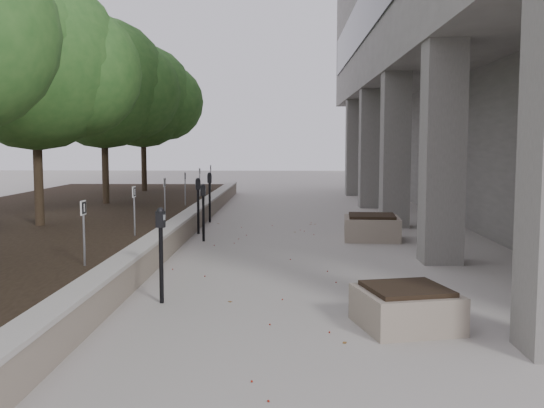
# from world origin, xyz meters

# --- Properties ---
(ground) EXTENTS (90.00, 90.00, 0.00)m
(ground) POSITION_xyz_m (0.00, 0.00, 0.00)
(ground) COLOR #A8A29A
(ground) RESTS_ON ground
(retaining_wall) EXTENTS (0.39, 26.00, 0.50)m
(retaining_wall) POSITION_xyz_m (-1.82, 9.00, 0.25)
(retaining_wall) COLOR gray
(retaining_wall) RESTS_ON ground
(planting_bed) EXTENTS (7.00, 26.00, 0.40)m
(planting_bed) POSITION_xyz_m (-5.50, 9.00, 0.20)
(planting_bed) COLOR #2D2116
(planting_bed) RESTS_ON ground
(crabapple_tree_3) EXTENTS (4.60, 4.00, 5.44)m
(crabapple_tree_3) POSITION_xyz_m (-4.80, 8.00, 3.12)
(crabapple_tree_3) COLOR #2E6125
(crabapple_tree_3) RESTS_ON planting_bed
(crabapple_tree_4) EXTENTS (4.60, 4.00, 5.44)m
(crabapple_tree_4) POSITION_xyz_m (-4.80, 13.00, 3.12)
(crabapple_tree_4) COLOR #2E6125
(crabapple_tree_4) RESTS_ON planting_bed
(crabapple_tree_5) EXTENTS (4.60, 4.00, 5.44)m
(crabapple_tree_5) POSITION_xyz_m (-4.80, 18.00, 3.12)
(crabapple_tree_5) COLOR #2E6125
(crabapple_tree_5) RESTS_ON planting_bed
(parking_sign_3) EXTENTS (0.04, 0.22, 0.96)m
(parking_sign_3) POSITION_xyz_m (-2.35, 3.50, 0.88)
(parking_sign_3) COLOR black
(parking_sign_3) RESTS_ON planting_bed
(parking_sign_4) EXTENTS (0.04, 0.22, 0.96)m
(parking_sign_4) POSITION_xyz_m (-2.35, 6.50, 0.88)
(parking_sign_4) COLOR black
(parking_sign_4) RESTS_ON planting_bed
(parking_sign_5) EXTENTS (0.04, 0.22, 0.96)m
(parking_sign_5) POSITION_xyz_m (-2.35, 9.50, 0.88)
(parking_sign_5) COLOR black
(parking_sign_5) RESTS_ON planting_bed
(parking_sign_6) EXTENTS (0.04, 0.22, 0.96)m
(parking_sign_6) POSITION_xyz_m (-2.35, 12.50, 0.88)
(parking_sign_6) COLOR black
(parking_sign_6) RESTS_ON planting_bed
(parking_sign_7) EXTENTS (0.04, 0.22, 0.96)m
(parking_sign_7) POSITION_xyz_m (-2.35, 15.50, 0.88)
(parking_sign_7) COLOR black
(parking_sign_7) RESTS_ON planting_bed
(parking_sign_8) EXTENTS (0.04, 0.22, 0.96)m
(parking_sign_8) POSITION_xyz_m (-2.35, 18.50, 0.88)
(parking_sign_8) COLOR black
(parking_sign_8) RESTS_ON planting_bed
(parking_meter_2) EXTENTS (0.15, 0.13, 1.32)m
(parking_meter_2) POSITION_xyz_m (-1.11, 2.94, 0.66)
(parking_meter_2) COLOR black
(parking_meter_2) RESTS_ON ground
(parking_meter_3) EXTENTS (0.13, 0.10, 1.29)m
(parking_meter_3) POSITION_xyz_m (-1.27, 8.37, 0.64)
(parking_meter_3) COLOR black
(parking_meter_3) RESTS_ON ground
(parking_meter_4) EXTENTS (0.15, 0.13, 1.36)m
(parking_meter_4) POSITION_xyz_m (-1.55, 9.52, 0.68)
(parking_meter_4) COLOR black
(parking_meter_4) RESTS_ON ground
(parking_meter_5) EXTENTS (0.15, 0.11, 1.39)m
(parking_meter_5) POSITION_xyz_m (-1.55, 11.76, 0.69)
(parking_meter_5) COLOR black
(parking_meter_5) RESTS_ON ground
(planter_front) EXTENTS (1.28, 1.28, 0.50)m
(planter_front) POSITION_xyz_m (2.01, 1.87, 0.25)
(planter_front) COLOR gray
(planter_front) RESTS_ON ground
(planter_back) EXTENTS (1.32, 1.32, 0.57)m
(planter_back) POSITION_xyz_m (2.52, 8.73, 0.29)
(planter_back) COLOR gray
(planter_back) RESTS_ON ground
(berry_scatter) EXTENTS (3.30, 14.10, 0.02)m
(berry_scatter) POSITION_xyz_m (-0.10, 5.00, 0.01)
(berry_scatter) COLOR maroon
(berry_scatter) RESTS_ON ground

